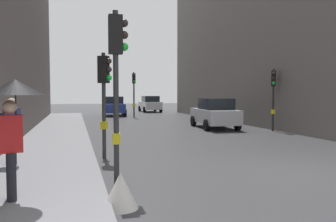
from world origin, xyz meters
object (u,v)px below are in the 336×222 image
at_px(traffic_light_near_left, 117,66).
at_px(car_silver_hatchback, 215,113).
at_px(traffic_light_near_right, 104,86).
at_px(traffic_light_mid_street, 273,88).
at_px(pedestrian_with_umbrella, 14,105).
at_px(traffic_light_far_median, 134,86).
at_px(warning_sign_triangle, 120,190).
at_px(pedestrian_with_grey_backpack, 10,127).
at_px(car_white_compact, 150,104).
at_px(car_blue_van, 114,106).

relative_size(traffic_light_near_left, car_silver_hatchback, 0.89).
bearing_deg(traffic_light_near_right, car_silver_hatchback, 47.08).
xyz_separation_m(traffic_light_mid_street, pedestrian_with_umbrella, (-11.40, -9.52, -0.49)).
relative_size(traffic_light_mid_street, traffic_light_far_median, 0.88).
relative_size(traffic_light_near_right, traffic_light_near_left, 0.86).
distance_m(car_silver_hatchback, warning_sign_triangle, 14.22).
bearing_deg(traffic_light_near_right, pedestrian_with_umbrella, -114.68).
xyz_separation_m(traffic_light_mid_street, pedestrian_with_grey_backpack, (-12.02, -6.31, -1.17)).
xyz_separation_m(traffic_light_near_right, car_white_compact, (7.12, 25.54, -1.41)).
xyz_separation_m(traffic_light_near_left, car_white_compact, (7.12, 28.75, -1.78)).
distance_m(traffic_light_far_median, warning_sign_triangle, 22.45).
bearing_deg(car_blue_van, traffic_light_near_left, -96.25).
distance_m(car_silver_hatchback, pedestrian_with_umbrella, 14.80).
relative_size(car_white_compact, pedestrian_with_grey_backpack, 2.38).
height_order(traffic_light_near_left, car_white_compact, traffic_light_near_left).
bearing_deg(car_blue_van, car_white_compact, 48.37).
bearing_deg(car_silver_hatchback, pedestrian_with_umbrella, -127.28).
xyz_separation_m(traffic_light_near_right, pedestrian_with_umbrella, (-1.94, -4.21, -0.45)).
bearing_deg(car_blue_van, car_silver_hatchback, -71.08).
bearing_deg(warning_sign_triangle, pedestrian_with_umbrella, 163.68).
bearing_deg(traffic_light_near_left, traffic_light_mid_street, 42.01).
height_order(traffic_light_mid_street, traffic_light_near_left, traffic_light_near_left).
bearing_deg(pedestrian_with_grey_backpack, traffic_light_near_left, -40.84).
bearing_deg(pedestrian_with_umbrella, traffic_light_mid_street, 39.88).
bearing_deg(car_silver_hatchback, pedestrian_with_grey_backpack, -138.26).
relative_size(pedestrian_with_umbrella, pedestrian_with_grey_backpack, 1.21).
bearing_deg(traffic_light_far_median, car_silver_hatchback, -72.16).
distance_m(traffic_light_mid_street, car_white_compact, 20.42).
relative_size(traffic_light_far_median, traffic_light_near_left, 0.99).
bearing_deg(pedestrian_with_grey_backpack, warning_sign_triangle, -57.12).
bearing_deg(pedestrian_with_grey_backpack, traffic_light_far_median, 70.49).
height_order(traffic_light_mid_street, pedestrian_with_grey_backpack, traffic_light_mid_street).
bearing_deg(pedestrian_with_umbrella, warning_sign_triangle, -16.32).
height_order(pedestrian_with_umbrella, warning_sign_triangle, pedestrian_with_umbrella).
relative_size(car_blue_van, pedestrian_with_umbrella, 2.01).
relative_size(car_white_compact, pedestrian_with_umbrella, 1.96).
bearing_deg(car_blue_van, pedestrian_with_grey_backpack, -103.50).
bearing_deg(warning_sign_triangle, car_silver_hatchback, 59.80).
bearing_deg(pedestrian_with_grey_backpack, car_white_compact, 69.96).
distance_m(traffic_light_far_median, car_white_compact, 9.09).
bearing_deg(traffic_light_near_left, traffic_light_near_right, 90.06).
xyz_separation_m(traffic_light_near_left, pedestrian_with_umbrella, (-1.94, -1.00, -0.81)).
bearing_deg(traffic_light_near_left, pedestrian_with_umbrella, -152.62).
distance_m(traffic_light_mid_street, pedestrian_with_umbrella, 14.86).
bearing_deg(car_blue_van, pedestrian_with_umbrella, -100.40).
bearing_deg(pedestrian_with_umbrella, car_white_compact, 73.07).
relative_size(pedestrian_with_grey_backpack, warning_sign_triangle, 2.72).
height_order(traffic_light_far_median, car_white_compact, traffic_light_far_median).
xyz_separation_m(traffic_light_near_left, car_blue_van, (2.59, 23.65, -1.78)).
bearing_deg(traffic_light_far_median, traffic_light_mid_street, -64.97).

